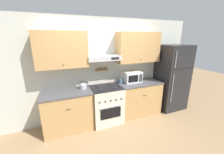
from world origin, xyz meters
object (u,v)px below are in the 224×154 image
at_px(refrigerator, 172,77).
at_px(microwave, 132,77).
at_px(tea_kettle, 83,86).
at_px(utensil_crock, 121,81).
at_px(stove_range, 106,104).

xyz_separation_m(refrigerator, microwave, (-1.25, 0.17, 0.11)).
distance_m(tea_kettle, utensil_crock, 0.99).
bearing_deg(refrigerator, microwave, 172.13).
relative_size(microwave, utensil_crock, 1.67).
bearing_deg(stove_range, refrigerator, -0.61).
distance_m(stove_range, microwave, 1.01).
bearing_deg(microwave, utensil_crock, -176.99).
bearing_deg(microwave, tea_kettle, -179.23).
relative_size(refrigerator, utensil_crock, 6.73).
bearing_deg(stove_range, microwave, 10.71).
height_order(refrigerator, utensil_crock, refrigerator).
bearing_deg(tea_kettle, refrigerator, -3.45).
distance_m(refrigerator, tea_kettle, 2.58).
distance_m(stove_range, refrigerator, 2.10).
height_order(stove_range, refrigerator, refrigerator).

